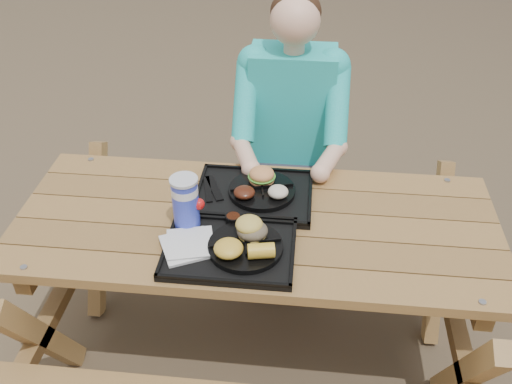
# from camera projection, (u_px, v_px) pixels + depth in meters

# --- Properties ---
(ground) EXTENTS (60.00, 60.00, 0.00)m
(ground) POSITION_uv_depth(u_px,v_px,m) (256.00, 350.00, 2.56)
(ground) COLOR #999999
(ground) RESTS_ON ground
(picnic_table) EXTENTS (1.80, 1.49, 0.75)m
(picnic_table) POSITION_uv_depth(u_px,v_px,m) (256.00, 291.00, 2.34)
(picnic_table) COLOR #999999
(picnic_table) RESTS_ON ground
(tray_near) EXTENTS (0.45, 0.35, 0.02)m
(tray_near) POSITION_uv_depth(u_px,v_px,m) (230.00, 249.00, 1.98)
(tray_near) COLOR black
(tray_near) RESTS_ON picnic_table
(tray_far) EXTENTS (0.45, 0.35, 0.02)m
(tray_far) POSITION_uv_depth(u_px,v_px,m) (254.00, 196.00, 2.23)
(tray_far) COLOR black
(tray_far) RESTS_ON picnic_table
(plate_near) EXTENTS (0.26, 0.26, 0.02)m
(plate_near) POSITION_uv_depth(u_px,v_px,m) (245.00, 247.00, 1.96)
(plate_near) COLOR black
(plate_near) RESTS_ON tray_near
(plate_far) EXTENTS (0.26, 0.26, 0.02)m
(plate_far) POSITION_uv_depth(u_px,v_px,m) (262.00, 191.00, 2.22)
(plate_far) COLOR black
(plate_far) RESTS_ON tray_far
(napkin_stack) EXTENTS (0.22, 0.22, 0.02)m
(napkin_stack) POSITION_uv_depth(u_px,v_px,m) (187.00, 245.00, 1.96)
(napkin_stack) COLOR silver
(napkin_stack) RESTS_ON tray_near
(soda_cup) EXTENTS (0.09, 0.09, 0.19)m
(soda_cup) POSITION_uv_depth(u_px,v_px,m) (186.00, 203.00, 2.01)
(soda_cup) COLOR #192ABD
(soda_cup) RESTS_ON tray_near
(condiment_bbq) EXTENTS (0.06, 0.06, 0.03)m
(condiment_bbq) POSITION_uv_depth(u_px,v_px,m) (233.00, 219.00, 2.06)
(condiment_bbq) COLOR black
(condiment_bbq) RESTS_ON tray_near
(condiment_mustard) EXTENTS (0.05, 0.05, 0.03)m
(condiment_mustard) POSITION_uv_depth(u_px,v_px,m) (249.00, 221.00, 2.06)
(condiment_mustard) COLOR yellow
(condiment_mustard) RESTS_ON tray_near
(sandwich) EXTENTS (0.10, 0.10, 0.10)m
(sandwich) POSITION_uv_depth(u_px,v_px,m) (252.00, 224.00, 1.96)
(sandwich) COLOR gold
(sandwich) RESTS_ON plate_near
(mac_cheese) EXTENTS (0.10, 0.10, 0.05)m
(mac_cheese) POSITION_uv_depth(u_px,v_px,m) (228.00, 248.00, 1.90)
(mac_cheese) COLOR gold
(mac_cheese) RESTS_ON plate_near
(corn_cob) EXTENTS (0.10, 0.10, 0.05)m
(corn_cob) POSITION_uv_depth(u_px,v_px,m) (261.00, 251.00, 1.88)
(corn_cob) COLOR gold
(corn_cob) RESTS_ON plate_near
(cutlery_far) EXTENTS (0.10, 0.17, 0.01)m
(cutlery_far) POSITION_uv_depth(u_px,v_px,m) (214.00, 188.00, 2.25)
(cutlery_far) COLOR black
(cutlery_far) RESTS_ON tray_far
(burger) EXTENTS (0.10, 0.10, 0.09)m
(burger) POSITION_uv_depth(u_px,v_px,m) (262.00, 171.00, 2.23)
(burger) COLOR #D2854A
(burger) RESTS_ON plate_far
(baked_beans) EXTENTS (0.08, 0.08, 0.04)m
(baked_beans) POSITION_uv_depth(u_px,v_px,m) (244.00, 192.00, 2.16)
(baked_beans) COLOR #441A0D
(baked_beans) RESTS_ON plate_far
(potato_salad) EXTENTS (0.08, 0.08, 0.04)m
(potato_salad) POSITION_uv_depth(u_px,v_px,m) (278.00, 192.00, 2.16)
(potato_salad) COLOR beige
(potato_salad) RESTS_ON plate_far
(diner) EXTENTS (0.48, 0.84, 1.28)m
(diner) POSITION_uv_depth(u_px,v_px,m) (290.00, 149.00, 2.73)
(diner) COLOR #1DCBC9
(diner) RESTS_ON ground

